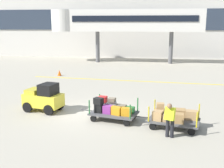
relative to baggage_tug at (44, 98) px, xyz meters
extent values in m
plane|color=#A8A08E|center=(2.70, -0.04, -0.75)|extent=(120.00, 120.00, 0.00)
cube|color=yellow|center=(4.56, 8.90, -0.75)|extent=(18.45, 1.65, 0.01)
cube|color=beige|center=(2.70, 25.96, 4.06)|extent=(54.51, 2.40, 9.63)
cube|color=#2D3847|center=(2.70, 24.71, 4.55)|extent=(51.79, 0.12, 2.80)
cube|color=silver|center=(3.71, 19.96, 4.37)|extent=(16.33, 2.20, 2.60)
cylinder|color=silver|center=(-5.06, 19.96, 4.37)|extent=(3.00, 3.00, 2.60)
cube|color=black|center=(3.71, 18.82, 4.57)|extent=(14.70, 0.08, 0.70)
cylinder|color=#59595B|center=(-0.79, 19.96, 1.16)|extent=(0.50, 0.50, 3.83)
cylinder|color=#59595B|center=(8.20, 19.96, 1.16)|extent=(0.50, 0.50, 3.83)
cube|color=gold|center=(-0.03, 0.01, -0.12)|extent=(2.29, 1.55, 0.70)
cube|color=black|center=(0.33, -0.08, 0.53)|extent=(1.00, 1.14, 0.60)
cube|color=gold|center=(-0.60, 0.14, 0.35)|extent=(0.89, 1.07, 0.24)
cylinder|color=black|center=(-0.58, 0.67, -0.47)|extent=(0.59, 0.30, 0.56)
cylinder|color=black|center=(-0.82, -0.35, -0.47)|extent=(0.59, 0.30, 0.56)
cylinder|color=black|center=(0.75, 0.36, -0.47)|extent=(0.59, 0.30, 0.56)
cylinder|color=black|center=(0.51, -0.66, -0.47)|extent=(0.59, 0.30, 0.56)
cube|color=#4C4C4F|center=(4.06, -0.94, -0.39)|extent=(2.56, 1.88, 0.08)
cylinder|color=#237033|center=(3.17, -0.07, 0.00)|extent=(0.06, 0.06, 0.70)
cylinder|color=#237033|center=(2.88, -1.33, 0.00)|extent=(0.06, 0.06, 0.70)
cylinder|color=#237033|center=(5.23, -0.55, 0.00)|extent=(0.06, 0.06, 0.70)
cylinder|color=#237033|center=(4.94, -1.81, 0.00)|extent=(0.06, 0.06, 0.70)
cylinder|color=black|center=(3.35, -0.17, -0.59)|extent=(0.33, 0.17, 0.32)
cylinder|color=black|center=(3.08, -1.32, -0.59)|extent=(0.33, 0.17, 0.32)
cylinder|color=black|center=(5.03, -0.55, -0.59)|extent=(0.33, 0.17, 0.32)
cylinder|color=black|center=(4.76, -1.71, -0.59)|extent=(0.33, 0.17, 0.32)
cylinder|color=#333333|center=(2.60, -0.60, -0.41)|extent=(0.69, 0.21, 0.05)
cube|color=#99999E|center=(3.40, -0.42, -0.17)|extent=(0.53, 0.39, 0.37)
cube|color=black|center=(3.30, -1.06, -0.13)|extent=(0.45, 0.36, 0.44)
cube|color=#99999E|center=(3.91, -0.60, -0.13)|extent=(0.46, 0.31, 0.45)
cube|color=#8C338C|center=(3.77, -1.15, -0.14)|extent=(0.49, 0.41, 0.42)
cube|color=#726651|center=(4.37, -0.70, -0.18)|extent=(0.63, 0.47, 0.34)
cube|color=orange|center=(4.21, -1.29, -0.15)|extent=(0.59, 0.43, 0.41)
cube|color=#236B2D|center=(4.86, -0.85, -0.21)|extent=(0.50, 0.43, 0.29)
cube|color=orange|center=(4.72, -1.37, -0.15)|extent=(0.50, 0.35, 0.40)
cube|color=red|center=(3.40, -0.42, 0.17)|extent=(0.48, 0.42, 0.31)
cube|color=black|center=(3.30, -1.06, 0.25)|extent=(0.54, 0.48, 0.33)
cube|color=#726651|center=(3.91, -0.60, 0.20)|extent=(0.42, 0.40, 0.20)
cube|color=#4C4C4F|center=(6.98, -1.62, -0.39)|extent=(2.56, 1.88, 0.08)
cylinder|color=gold|center=(6.10, -0.75, 0.00)|extent=(0.06, 0.06, 0.70)
cylinder|color=gold|center=(5.81, -2.00, 0.00)|extent=(0.06, 0.06, 0.70)
cylinder|color=gold|center=(8.16, -1.23, 0.00)|extent=(0.06, 0.06, 0.70)
cylinder|color=gold|center=(7.87, -2.48, 0.00)|extent=(0.06, 0.06, 0.70)
cylinder|color=black|center=(6.28, -0.84, -0.59)|extent=(0.33, 0.17, 0.32)
cylinder|color=black|center=(6.01, -2.00, -0.59)|extent=(0.33, 0.17, 0.32)
cylinder|color=black|center=(7.96, -1.23, -0.59)|extent=(0.33, 0.17, 0.32)
cylinder|color=black|center=(7.69, -2.39, -0.59)|extent=(0.33, 0.17, 0.32)
cylinder|color=#333333|center=(5.52, -1.28, -0.41)|extent=(0.69, 0.21, 0.05)
cube|color=tan|center=(6.35, -1.17, -0.17)|extent=(0.52, 0.45, 0.36)
cube|color=tan|center=(6.23, -1.76, -0.13)|extent=(0.54, 0.55, 0.44)
cube|color=#9E7A4C|center=(6.83, -1.23, -0.18)|extent=(0.50, 0.51, 0.34)
cube|color=tan|center=(6.69, -1.85, -0.18)|extent=(0.51, 0.48, 0.35)
cube|color=#A87F4C|center=(7.26, -1.34, -0.13)|extent=(0.56, 0.52, 0.44)
cube|color=#A87F4C|center=(7.12, -1.98, -0.14)|extent=(0.56, 0.45, 0.43)
cube|color=tan|center=(7.79, -1.45, -0.14)|extent=(0.60, 0.47, 0.42)
cube|color=tan|center=(6.35, -1.17, 0.15)|extent=(0.37, 0.31, 0.29)
cylinder|color=black|center=(6.63, -2.70, -0.34)|extent=(0.16, 0.16, 0.82)
cylinder|color=black|center=(6.82, -2.77, -0.34)|extent=(0.16, 0.16, 0.82)
cube|color=#D1E51E|center=(6.69, -2.83, 0.33)|extent=(0.52, 0.53, 0.61)
sphere|color=#8C6647|center=(6.65, -2.94, 0.70)|extent=(0.22, 0.22, 0.22)
cone|color=#EA590F|center=(-2.60, 10.35, -0.48)|extent=(0.36, 0.36, 0.55)
camera|label=1|loc=(5.82, -14.11, 4.05)|focal=44.28mm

